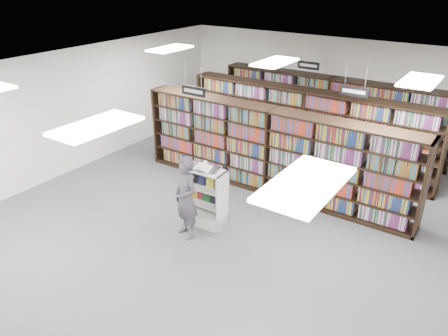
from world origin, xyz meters
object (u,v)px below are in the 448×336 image
Objects in this scene: endcap_display at (206,204)px; open_book at (203,167)px; bookshelf_row_near at (271,151)px; shopper at (186,198)px.

open_book is at bearing -157.70° from endcap_display.
bookshelf_row_near reaches higher than open_book.
shopper is at bearing -99.16° from bookshelf_row_near.
open_book is (-0.04, -0.02, 0.87)m from endcap_display.
shopper is at bearing -94.74° from endcap_display.
bookshelf_row_near is at bearing 101.84° from shopper.
shopper reaches higher than endcap_display.
endcap_display is at bearing 10.36° from open_book.
bookshelf_row_near is at bearing 76.58° from endcap_display.
endcap_display is 0.76m from shopper.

